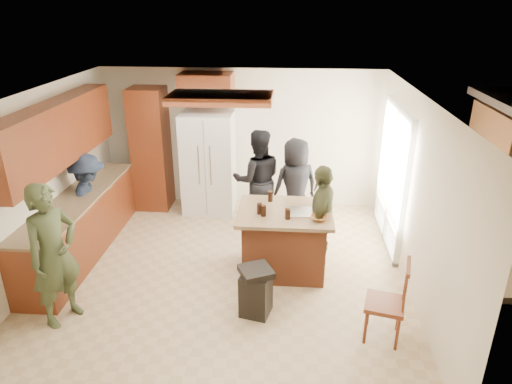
# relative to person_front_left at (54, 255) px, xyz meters

# --- Properties ---
(room_shell) EXTENTS (8.00, 5.20, 5.00)m
(room_shell) POSITION_rel_person_front_left_xyz_m (6.15, 2.77, -0.01)
(room_shell) COLOR tan
(room_shell) RESTS_ON ground
(person_front_left) EXTENTS (0.71, 0.78, 1.75)m
(person_front_left) POSITION_rel_person_front_left_xyz_m (0.00, 0.00, 0.00)
(person_front_left) COLOR #353E24
(person_front_left) RESTS_ON ground
(person_behind_left) EXTENTS (0.90, 0.64, 1.70)m
(person_behind_left) POSITION_rel_person_front_left_xyz_m (2.15, 2.61, -0.03)
(person_behind_left) COLOR black
(person_behind_left) RESTS_ON ground
(person_behind_right) EXTENTS (0.91, 0.78, 1.58)m
(person_behind_right) POSITION_rel_person_front_left_xyz_m (2.76, 2.53, -0.08)
(person_behind_right) COLOR black
(person_behind_right) RESTS_ON ground
(person_side_right) EXTENTS (0.65, 0.99, 1.55)m
(person_side_right) POSITION_rel_person_front_left_xyz_m (3.12, 1.40, -0.10)
(person_side_right) COLOR #3F4126
(person_side_right) RESTS_ON ground
(person_counter) EXTENTS (0.61, 1.02, 1.48)m
(person_counter) POSITION_rel_person_front_left_xyz_m (-0.35, 1.80, -0.14)
(person_counter) COLOR #1B2537
(person_counter) RESTS_ON ground
(left_cabinetry) EXTENTS (0.64, 3.00, 2.30)m
(left_cabinetry) POSITION_rel_person_front_left_xyz_m (-0.47, 1.52, 0.08)
(left_cabinetry) COLOR maroon
(left_cabinetry) RESTS_ON ground
(back_wall_units) EXTENTS (1.80, 0.60, 2.45)m
(back_wall_units) POSITION_rel_person_front_left_xyz_m (0.44, 3.32, 0.50)
(back_wall_units) COLOR maroon
(back_wall_units) RESTS_ON ground
(refrigerator) EXTENTS (0.90, 0.76, 1.80)m
(refrigerator) POSITION_rel_person_front_left_xyz_m (1.22, 3.24, 0.02)
(refrigerator) COLOR white
(refrigerator) RESTS_ON ground
(kitchen_island) EXTENTS (1.28, 1.03, 0.93)m
(kitchen_island) POSITION_rel_person_front_left_xyz_m (2.61, 1.28, -0.40)
(kitchen_island) COLOR brown
(kitchen_island) RESTS_ON ground
(island_items) EXTENTS (0.93, 0.70, 0.15)m
(island_items) POSITION_rel_person_front_left_xyz_m (2.79, 1.20, 0.10)
(island_items) COLOR silver
(island_items) RESTS_ON kitchen_island
(trash_bin) EXTENTS (0.48, 0.48, 0.63)m
(trash_bin) POSITION_rel_person_front_left_xyz_m (2.30, 0.27, -0.56)
(trash_bin) COLOR black
(trash_bin) RESTS_ON ground
(spindle_chair) EXTENTS (0.51, 0.51, 0.99)m
(spindle_chair) POSITION_rel_person_front_left_xyz_m (3.78, -0.06, -0.42)
(spindle_chair) COLOR maroon
(spindle_chair) RESTS_ON ground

